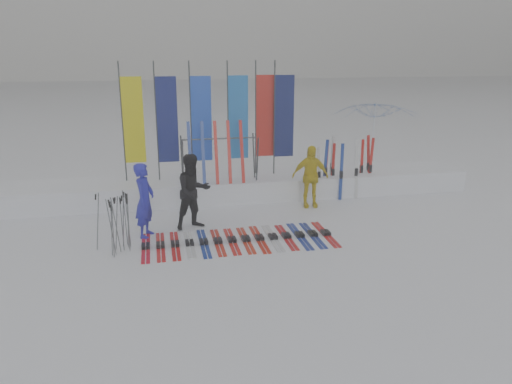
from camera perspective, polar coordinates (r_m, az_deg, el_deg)
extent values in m
plane|color=white|center=(10.05, 0.73, -8.05)|extent=(120.00, 120.00, 0.00)
cube|color=white|center=(14.22, -3.22, 0.54)|extent=(14.00, 1.60, 0.60)
imported|color=#1E1FAF|center=(11.39, -12.61, -0.94)|extent=(0.58, 0.72, 1.70)
imported|color=black|center=(11.73, -7.19, 0.04)|extent=(1.05, 0.94, 1.78)
imported|color=yellow|center=(13.34, 6.20, 1.79)|extent=(1.01, 0.49, 1.67)
imported|color=white|center=(16.95, 13.40, 5.98)|extent=(3.12, 3.17, 2.51)
cube|color=red|center=(10.97, -12.49, -6.11)|extent=(0.17, 1.68, 0.07)
cube|color=red|center=(10.97, -10.86, -6.02)|extent=(0.17, 1.65, 0.07)
cube|color=red|center=(10.97, -9.23, -5.93)|extent=(0.17, 1.65, 0.07)
cube|color=silver|center=(10.99, -7.61, -5.83)|extent=(0.17, 1.56, 0.07)
cube|color=navy|center=(11.01, -5.99, -5.73)|extent=(0.17, 1.69, 0.07)
cube|color=#B41D0E|center=(11.04, -4.37, -5.62)|extent=(0.17, 1.59, 0.07)
cube|color=red|center=(11.08, -2.77, -5.51)|extent=(0.17, 1.59, 0.07)
cube|color=red|center=(11.12, -1.18, -5.40)|extent=(0.17, 1.60, 0.07)
cube|color=#B71E0E|center=(11.18, 0.39, -5.28)|extent=(0.17, 1.68, 0.07)
cube|color=silver|center=(11.25, 1.94, -5.16)|extent=(0.17, 1.66, 0.07)
cube|color=#B00E0F|center=(11.32, 3.48, -5.04)|extent=(0.17, 1.58, 0.07)
cube|color=navy|center=(11.40, 5.00, -4.92)|extent=(0.17, 1.69, 0.07)
cube|color=navy|center=(11.49, 6.49, -4.79)|extent=(0.17, 1.65, 0.07)
cube|color=#B40E10|center=(11.58, 7.96, -4.66)|extent=(0.17, 1.65, 0.07)
cylinder|color=#595B60|center=(10.98, -17.63, -3.23)|extent=(0.14, 0.11, 1.24)
cylinder|color=#595B60|center=(10.88, -14.41, -3.21)|extent=(0.07, 0.03, 1.21)
cylinder|color=#595B60|center=(11.02, -14.93, -3.18)|extent=(0.09, 0.08, 1.15)
cylinder|color=#595B60|center=(11.09, -14.73, -2.87)|extent=(0.05, 0.13, 1.21)
cylinder|color=#595B60|center=(10.80, -15.07, -3.54)|extent=(0.03, 0.05, 1.17)
cylinder|color=#595B60|center=(10.61, -16.17, -3.98)|extent=(0.07, 0.09, 1.17)
cylinder|color=#595B60|center=(10.87, -15.64, -3.45)|extent=(0.13, 0.02, 1.17)
cylinder|color=#595B60|center=(10.58, -16.24, -3.88)|extent=(0.13, 0.06, 1.22)
cylinder|color=#595B60|center=(10.46, -16.02, -4.34)|extent=(0.06, 0.06, 1.15)
cylinder|color=#595B60|center=(10.98, -14.45, -3.07)|extent=(0.06, 0.05, 1.21)
cylinder|color=#595B60|center=(10.75, -14.35, -3.58)|extent=(0.04, 0.10, 1.16)
cylinder|color=#595B60|center=(10.71, -15.72, -3.64)|extent=(0.14, 0.03, 1.21)
cylinder|color=#383A3F|center=(13.91, -15.02, 7.67)|extent=(0.04, 0.04, 3.20)
cube|color=yellow|center=(13.89, -13.83, 7.95)|extent=(0.55, 0.03, 2.30)
cylinder|color=#383A3F|center=(13.78, -11.30, 7.83)|extent=(0.04, 0.04, 3.20)
cube|color=navy|center=(13.77, -10.09, 8.10)|extent=(0.55, 0.03, 2.30)
cylinder|color=#383A3F|center=(13.80, -7.45, 8.02)|extent=(0.04, 0.04, 3.20)
cube|color=blue|center=(13.82, -6.25, 8.28)|extent=(0.55, 0.03, 2.30)
cylinder|color=#383A3F|center=(14.00, -3.21, 8.25)|extent=(0.04, 0.04, 3.20)
cube|color=blue|center=(14.04, -2.03, 8.49)|extent=(0.55, 0.03, 2.30)
cylinder|color=#383A3F|center=(14.29, -0.03, 8.43)|extent=(0.04, 0.04, 3.20)
cube|color=red|center=(14.35, 1.12, 8.66)|extent=(0.55, 0.03, 2.30)
cylinder|color=#383A3F|center=(14.25, 2.11, 8.40)|extent=(0.04, 0.04, 3.20)
cube|color=#0B1350|center=(14.32, 3.25, 8.62)|extent=(0.55, 0.03, 2.30)
cylinder|color=#383A3F|center=(13.24, -8.35, 3.35)|extent=(0.04, 0.30, 1.23)
cylinder|color=#383A3F|center=(13.73, -8.48, 3.80)|extent=(0.04, 0.30, 1.23)
cylinder|color=#383A3F|center=(13.50, 0.16, 3.76)|extent=(0.04, 0.30, 1.23)
cylinder|color=#383A3F|center=(13.97, -0.26, 4.19)|extent=(0.04, 0.30, 1.23)
cylinder|color=#383A3F|center=(13.47, -4.25, 6.10)|extent=(2.00, 0.04, 0.04)
cube|color=silver|center=(14.17, 7.23, 2.20)|extent=(0.09, 0.05, 1.47)
cube|color=red|center=(14.36, 7.97, 2.67)|extent=(0.09, 0.04, 1.62)
cube|color=red|center=(15.05, 12.73, 3.19)|extent=(0.09, 0.03, 1.69)
cube|color=silver|center=(14.45, 8.68, 2.77)|extent=(0.09, 0.04, 1.64)
cube|color=red|center=(14.90, 12.94, 2.94)|extent=(0.09, 0.04, 1.64)
cube|color=red|center=(14.89, 11.97, 2.89)|extent=(0.09, 0.04, 1.59)
cube|color=silver|center=(14.80, 8.63, 3.15)|extent=(0.09, 0.03, 1.68)
cube|color=red|center=(14.44, 8.78, 2.51)|extent=(0.09, 0.04, 1.52)
cube|color=navy|center=(14.07, 9.73, 2.27)|extent=(0.09, 0.02, 1.60)
cube|color=navy|center=(14.32, 7.90, 2.71)|extent=(0.09, 0.03, 1.66)
cube|color=silver|center=(14.29, 11.40, 2.58)|extent=(0.09, 0.04, 1.69)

